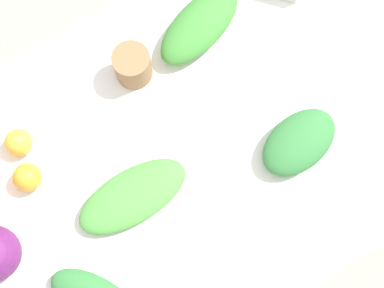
% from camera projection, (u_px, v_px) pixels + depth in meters
% --- Properties ---
extents(ground_plane, '(8.00, 8.00, 0.00)m').
position_uv_depth(ground_plane, '(192.00, 189.00, 2.31)').
color(ground_plane, '#C6B289').
extents(dining_table, '(1.49, 1.05, 0.77)m').
position_uv_depth(dining_table, '(192.00, 153.00, 1.65)').
color(dining_table, silver).
rests_on(dining_table, ground_plane).
extents(paper_bag, '(0.11, 0.11, 0.11)m').
position_uv_depth(paper_bag, '(133.00, 66.00, 1.57)').
color(paper_bag, olive).
rests_on(paper_bag, dining_table).
extents(greens_bunch_beet_tops, '(0.27, 0.19, 0.08)m').
position_uv_depth(greens_bunch_beet_tops, '(299.00, 142.00, 1.53)').
color(greens_bunch_beet_tops, '#337538').
rests_on(greens_bunch_beet_tops, dining_table).
extents(greens_bunch_dandelion, '(0.33, 0.16, 0.06)m').
position_uv_depth(greens_bunch_dandelion, '(133.00, 196.00, 1.50)').
color(greens_bunch_dandelion, '#4C933D').
rests_on(greens_bunch_dandelion, dining_table).
extents(greens_bunch_scallion, '(0.35, 0.23, 0.09)m').
position_uv_depth(greens_bunch_scallion, '(200.00, 25.00, 1.61)').
color(greens_bunch_scallion, '#3D8433').
rests_on(greens_bunch_scallion, dining_table).
extents(orange_1, '(0.08, 0.08, 0.08)m').
position_uv_depth(orange_1, '(19.00, 142.00, 1.53)').
color(orange_1, '#F9A833').
rests_on(orange_1, dining_table).
extents(orange_3, '(0.08, 0.08, 0.08)m').
position_uv_depth(orange_3, '(27.00, 177.00, 1.50)').
color(orange_3, orange).
rests_on(orange_3, dining_table).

